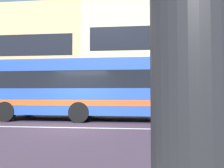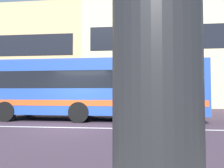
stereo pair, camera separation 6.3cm
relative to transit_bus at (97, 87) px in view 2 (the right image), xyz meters
The scene contains 6 objects.
ground_plane 3.17m from the transit_bus, 104.36° to the right, with size 160.00×160.00×0.00m, color #453340.
lane_centre_line 3.17m from the transit_bus, 104.36° to the right, with size 60.00×0.16×0.01m, color silver.
hedge_row_far 6.20m from the transit_bus, 139.34° to the left, with size 16.19×1.10×0.76m, color #2F6837.
apartment_block_left 19.35m from the transit_bus, 134.01° to the left, with size 20.34×10.60×10.60m.
apartment_block_right 16.49m from the transit_bus, 58.67° to the left, with size 22.74×10.60×11.35m.
transit_bus is the anchor object (origin of this frame).
Camera 2 is at (2.58, -8.36, 1.45)m, focal length 33.09 mm.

